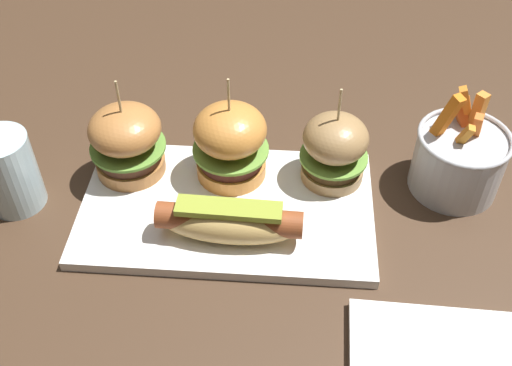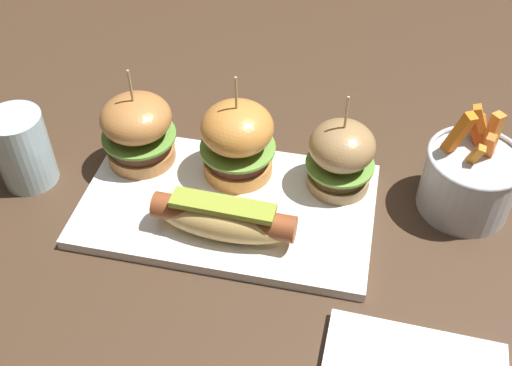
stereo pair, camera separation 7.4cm
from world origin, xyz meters
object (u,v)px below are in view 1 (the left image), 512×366
hot_dog (229,222)px  slider_right (335,148)px  platter_main (227,208)px  slider_left (127,141)px  water_glass (9,170)px  fries_bucket (458,159)px  slider_center (233,142)px

hot_dog → slider_right: bearing=43.1°
platter_main → slider_left: (-0.13, 0.06, 0.06)m
hot_dog → water_glass: size_ratio=1.65×
platter_main → hot_dog: 0.06m
platter_main → slider_right: 0.15m
slider_right → fries_bucket: slider_right is taller
slider_right → platter_main: bearing=-155.1°
hot_dog → fries_bucket: (0.28, 0.12, 0.01)m
platter_main → slider_center: size_ratio=2.46×
slider_right → slider_left: bearing=-179.0°
platter_main → slider_center: 0.08m
slider_left → slider_center: (0.14, 0.00, 0.00)m
slider_center → water_glass: slider_center is taller
slider_center → fries_bucket: (0.29, 0.01, -0.02)m
slider_left → fries_bucket: bearing=1.9°
hot_dog → fries_bucket: 0.31m
platter_main → water_glass: water_glass is taller
slider_left → slider_right: 0.26m
platter_main → hot_dog: size_ratio=2.13×
slider_center → water_glass: size_ratio=1.43×
slider_right → fries_bucket: (0.16, 0.01, -0.02)m
slider_center → fries_bucket: 0.29m
slider_right → fries_bucket: size_ratio=0.97×
hot_dog → slider_right: slider_right is taller
platter_main → hot_dog: bearing=-80.1°
hot_dog → slider_left: 0.18m
slider_center → fries_bucket: size_ratio=1.04×
slider_left → slider_right: size_ratio=1.01×
slider_center → slider_left: bearing=-179.2°
slider_left → slider_right: slider_left is taller
platter_main → slider_left: size_ratio=2.60×
slider_right → slider_center: bearing=-178.8°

